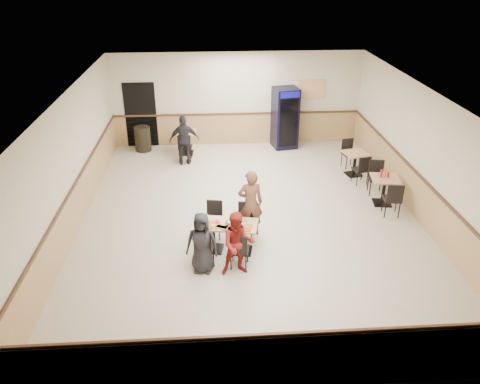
{
  "coord_description": "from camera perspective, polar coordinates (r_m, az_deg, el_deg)",
  "views": [
    {
      "loc": [
        -0.9,
        -9.71,
        5.63
      ],
      "look_at": [
        -0.27,
        -0.5,
        0.95
      ],
      "focal_mm": 35.0,
      "sensor_mm": 36.0,
      "label": 1
    }
  ],
  "objects": [
    {
      "name": "tabletop_clutter",
      "position": [
        9.65,
        -1.86,
        -3.97
      ],
      "size": [
        1.1,
        0.64,
        0.12
      ],
      "rotation": [
        0.0,
        0.0,
        -0.19
      ],
      "color": "red",
      "rests_on": "main_table"
    },
    {
      "name": "main_chairs",
      "position": [
        9.85,
        -1.75,
        -5.07
      ],
      "size": [
        1.35,
        1.63,
        0.84
      ],
      "rotation": [
        0.0,
        0.0,
        -0.19
      ],
      "color": "black",
      "rests_on": "ground"
    },
    {
      "name": "side_table_far",
      "position": [
        13.65,
        13.82,
        3.79
      ],
      "size": [
        0.75,
        0.75,
        0.68
      ],
      "rotation": [
        0.0,
        0.0,
        0.21
      ],
      "color": "black",
      "rests_on": "ground"
    },
    {
      "name": "condiment_caddy",
      "position": [
        12.1,
        17.16,
        2.12
      ],
      "size": [
        0.23,
        0.06,
        0.2
      ],
      "color": "#B40C27",
      "rests_on": "side_table_near"
    },
    {
      "name": "lone_diner",
      "position": [
        13.99,
        -6.81,
        6.28
      ],
      "size": [
        0.92,
        0.48,
        1.5
      ],
      "primitive_type": "imported",
      "rotation": [
        0.0,
        0.0,
        3.27
      ],
      "color": "black",
      "rests_on": "ground"
    },
    {
      "name": "pepsi_cooler",
      "position": [
        15.23,
        5.51,
        8.97
      ],
      "size": [
        0.85,
        0.85,
        1.95
      ],
      "rotation": [
        0.0,
        0.0,
        0.17
      ],
      "color": "black",
      "rests_on": "ground"
    },
    {
      "name": "main_table",
      "position": [
        9.84,
        -1.5,
        -4.98
      ],
      "size": [
        1.33,
        0.84,
        0.66
      ],
      "rotation": [
        0.0,
        0.0,
        -0.19
      ],
      "color": "black",
      "rests_on": "ground"
    },
    {
      "name": "ground",
      "position": [
        11.26,
        1.21,
        -3.13
      ],
      "size": [
        10.0,
        10.0,
        0.0
      ],
      "primitive_type": "plane",
      "color": "beige",
      "rests_on": "ground"
    },
    {
      "name": "diner_woman_right",
      "position": [
        9.05,
        -0.25,
        -6.35
      ],
      "size": [
        0.68,
        0.54,
        1.34
      ],
      "primitive_type": "imported",
      "rotation": [
        0.0,
        0.0,
        0.05
      ],
      "color": "maroon",
      "rests_on": "ground"
    },
    {
      "name": "side_table_near",
      "position": [
        12.21,
        17.16,
        0.63
      ],
      "size": [
        0.75,
        0.75,
        0.71
      ],
      "rotation": [
        0.0,
        0.0,
        -0.14
      ],
      "color": "black",
      "rests_on": "ground"
    },
    {
      "name": "back_table_chair_lone",
      "position": [
        14.32,
        -6.71,
        5.52
      ],
      "size": [
        0.45,
        0.45,
        0.91
      ],
      "primitive_type": null,
      "rotation": [
        0.0,
        0.0,
        3.08
      ],
      "color": "black",
      "rests_on": "ground"
    },
    {
      "name": "diner_woman_left",
      "position": [
        9.17,
        -4.66,
        -6.19
      ],
      "size": [
        0.69,
        0.52,
        1.28
      ],
      "primitive_type": "imported",
      "rotation": [
        0.0,
        0.0,
        -0.18
      ],
      "color": "black",
      "rests_on": "ground"
    },
    {
      "name": "diner_man_opposite",
      "position": [
        10.27,
        1.27,
        -1.35
      ],
      "size": [
        0.58,
        0.4,
        1.55
      ],
      "primitive_type": "imported",
      "rotation": [
        0.0,
        0.0,
        3.2
      ],
      "color": "brown",
      "rests_on": "ground"
    },
    {
      "name": "back_table",
      "position": [
        14.85,
        -6.63,
        6.41
      ],
      "size": [
        0.71,
        0.71,
        0.72
      ],
      "rotation": [
        0.0,
        0.0,
        -0.06
      ],
      "color": "black",
      "rests_on": "ground"
    },
    {
      "name": "trash_bin",
      "position": [
        15.34,
        -11.76,
        6.36
      ],
      "size": [
        0.5,
        0.5,
        0.79
      ],
      "primitive_type": "cylinder",
      "color": "black",
      "rests_on": "ground"
    },
    {
      "name": "side_table_near_chair_south",
      "position": [
        11.74,
        18.06,
        -0.71
      ],
      "size": [
        0.47,
        0.47,
        0.91
      ],
      "primitive_type": null,
      "rotation": [
        0.0,
        0.0,
        3.0
      ],
      "color": "black",
      "rests_on": "ground"
    },
    {
      "name": "side_table_far_chair_north",
      "position": [
        14.14,
        13.2,
        4.57
      ],
      "size": [
        0.47,
        0.47,
        0.86
      ],
      "primitive_type": null,
      "rotation": [
        0.0,
        0.0,
        0.21
      ],
      "color": "black",
      "rests_on": "ground"
    },
    {
      "name": "side_table_near_chair_north",
      "position": [
        12.7,
        16.31,
        1.67
      ],
      "size": [
        0.47,
        0.47,
        0.91
      ],
      "primitive_type": null,
      "rotation": [
        0.0,
        0.0,
        -0.14
      ],
      "color": "black",
      "rests_on": "ground"
    },
    {
      "name": "side_table_far_chair_south",
      "position": [
        13.19,
        14.47,
        2.77
      ],
      "size": [
        0.47,
        0.47,
        0.86
      ],
      "primitive_type": null,
      "rotation": [
        0.0,
        0.0,
        3.35
      ],
      "color": "black",
      "rests_on": "ground"
    },
    {
      "name": "room_shell",
      "position": [
        13.52,
        7.83,
        4.69
      ],
      "size": [
        10.0,
        10.0,
        10.0
      ],
      "color": "silver",
      "rests_on": "ground"
    }
  ]
}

